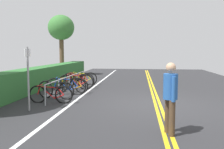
{
  "coord_description": "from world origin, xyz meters",
  "views": [
    {
      "loc": [
        -8.63,
        0.64,
        1.87
      ],
      "look_at": [
        1.77,
        1.85,
        0.87
      ],
      "focal_mm": 38.65,
      "sensor_mm": 36.0,
      "label": 1
    }
  ],
  "objects": [
    {
      "name": "ground_plane",
      "position": [
        0.0,
        0.0,
        -0.03
      ],
      "size": [
        34.46,
        11.55,
        0.05
      ],
      "primitive_type": "cube",
      "color": "#2B2B2D"
    },
    {
      "name": "sign_post_near",
      "position": [
        -1.5,
        4.11,
        1.23
      ],
      "size": [
        0.36,
        0.06,
        2.01
      ],
      "color": "gray",
      "rests_on": "ground_plane"
    },
    {
      "name": "hedge_backdrop",
      "position": [
        3.64,
        5.75,
        0.53
      ],
      "size": [
        14.73,
        0.94,
        1.07
      ],
      "primitive_type": "cube",
      "color": "#2D6B30",
      "rests_on": "ground_plane"
    },
    {
      "name": "bike_rack",
      "position": [
        2.14,
        3.89,
        0.56
      ],
      "size": [
        5.78,
        0.05,
        0.74
      ],
      "color": "#9EA0A5",
      "rests_on": "ground_plane"
    },
    {
      "name": "bicycle_6",
      "position": [
        4.44,
        3.89,
        0.36
      ],
      "size": [
        0.46,
        1.76,
        0.76
      ],
      "color": "black",
      "rests_on": "ground_plane"
    },
    {
      "name": "centre_line_yellow_inner",
      "position": [
        0.0,
        -0.08,
        0.0
      ],
      "size": [
        31.02,
        0.1,
        0.0
      ],
      "primitive_type": "cube",
      "color": "gold",
      "rests_on": "ground_plane"
    },
    {
      "name": "bicycle_4",
      "position": [
        2.88,
        3.77,
        0.37
      ],
      "size": [
        0.52,
        1.71,
        0.79
      ],
      "color": "black",
      "rests_on": "ground_plane"
    },
    {
      "name": "bicycle_1",
      "position": [
        0.53,
        3.96,
        0.35
      ],
      "size": [
        0.59,
        1.65,
        0.74
      ],
      "color": "black",
      "rests_on": "ground_plane"
    },
    {
      "name": "bicycle_2",
      "position": [
        1.39,
        3.81,
        0.37
      ],
      "size": [
        0.51,
        1.72,
        0.79
      ],
      "color": "black",
      "rests_on": "ground_plane"
    },
    {
      "name": "bicycle_5",
      "position": [
        3.66,
        3.87,
        0.36
      ],
      "size": [
        0.46,
        1.81,
        0.77
      ],
      "color": "black",
      "rests_on": "ground_plane"
    },
    {
      "name": "centre_line_yellow_outer",
      "position": [
        0.0,
        0.08,
        0.0
      ],
      "size": [
        31.02,
        0.1,
        0.0
      ],
      "primitive_type": "cube",
      "color": "gold",
      "rests_on": "ground_plane"
    },
    {
      "name": "pedestrian",
      "position": [
        -3.2,
        -0.04,
        0.93
      ],
      "size": [
        0.48,
        0.32,
        1.63
      ],
      "color": "#4C3826",
      "rests_on": "ground_plane"
    },
    {
      "name": "bicycle_0",
      "position": [
        -0.3,
        3.85,
        0.32
      ],
      "size": [
        0.46,
        1.66,
        0.69
      ],
      "color": "black",
      "rests_on": "ground_plane"
    },
    {
      "name": "tree_mid",
      "position": [
        9.58,
        6.7,
        3.62
      ],
      "size": [
        2.01,
        2.01,
        4.67
      ],
      "color": "brown",
      "rests_on": "ground_plane"
    },
    {
      "name": "bike_lane_stripe_white",
      "position": [
        0.0,
        3.07,
        0.0
      ],
      "size": [
        31.02,
        0.12,
        0.0
      ],
      "primitive_type": "cube",
      "color": "white",
      "rests_on": "ground_plane"
    },
    {
      "name": "bicycle_3",
      "position": [
        2.08,
        3.78,
        0.32
      ],
      "size": [
        0.49,
        1.67,
        0.69
      ],
      "color": "black",
      "rests_on": "ground_plane"
    }
  ]
}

